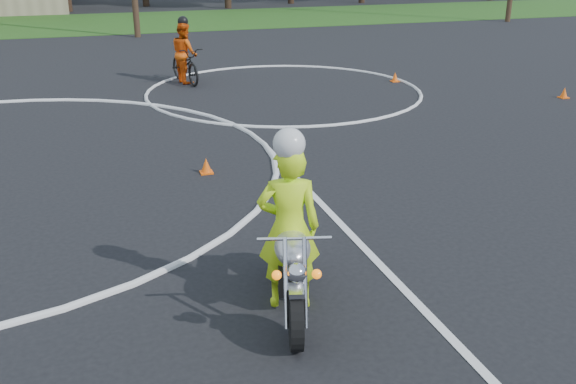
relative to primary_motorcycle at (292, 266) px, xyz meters
name	(u,v)px	position (x,y,z in m)	size (l,w,h in m)	color
grass_strip	(29,26)	(-4.49, 30.52, -0.58)	(120.00, 10.00, 0.02)	#1E4714
course_markings	(80,143)	(-2.32, 7.87, -0.58)	(19.05, 19.05, 0.12)	silver
primary_motorcycle	(292,266)	(0.00, 0.00, 0.00)	(0.99, 2.26, 1.21)	black
rider_primary_grp	(289,223)	(0.01, 0.14, 0.50)	(0.84, 0.66, 2.25)	#CDFF1A
rider_second_grp	(185,59)	(0.97, 13.68, 0.13)	(1.14, 2.21, 2.03)	black
traffic_cones	(192,147)	(-0.10, 6.44, -0.45)	(22.74, 12.86, 0.30)	#FF5C0D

